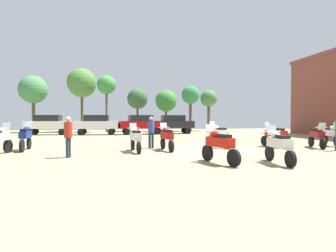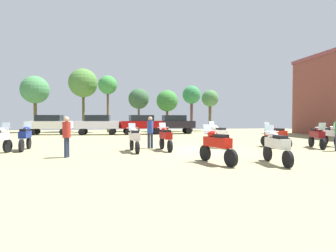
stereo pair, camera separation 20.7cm
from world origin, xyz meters
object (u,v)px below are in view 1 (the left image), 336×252
motorcycle_5 (279,145)px  car_4 (97,123)px  car_3 (48,123)px  tree_2 (190,96)px  car_2 (140,123)px  tree_6 (209,99)px  motorcycle_8 (26,137)px  person_3 (68,134)px  tree_1 (106,86)px  tree_4 (166,101)px  motorcycle_7 (317,136)px  motorcycle_6 (275,135)px  motorcycle_1 (167,137)px  tree_7 (137,99)px  motorcycle_11 (331,134)px  person_1 (151,130)px  tree_3 (33,90)px  car_1 (173,123)px  motorcycle_3 (219,135)px  motorcycle_9 (219,144)px  motorcycle_10 (135,138)px  tree_8 (82,83)px

motorcycle_5 → car_4: bearing=118.3°
car_3 → tree_2: bearing=-73.1°
car_2 → tree_6: tree_6 is taller
motorcycle_8 → car_4: (2.64, 12.85, 0.44)m
car_3 → person_3: bearing=-161.5°
tree_1 → tree_4: size_ratio=1.30×
motorcycle_7 → tree_1: 23.43m
motorcycle_6 → motorcycle_7: (2.19, -0.66, -0.02)m
motorcycle_7 → car_4: car_4 is taller
tree_2 → tree_4: size_ratio=1.12×
car_2 → tree_6: 11.78m
car_2 → car_4: 4.40m
tree_2 → motorcycle_1: bearing=-108.7°
car_3 → tree_7: tree_7 is taller
motorcycle_11 → car_3: (-19.79, 14.53, 0.46)m
person_1 → tree_4: (4.02, 17.99, 2.76)m
tree_1 → tree_3: (-8.38, 1.00, -0.56)m
motorcycle_1 → car_1: bearing=69.7°
tree_2 → motorcycle_8: bearing=-127.7°
tree_1 → tree_6: (13.17, 1.42, -1.35)m
motorcycle_5 → car_4: car_4 is taller
motorcycle_5 → car_1: 19.26m
motorcycle_3 → person_1: person_1 is taller
motorcycle_1 → tree_4: bearing=72.6°
person_3 → motorcycle_6: bearing=-62.5°
car_2 → person_1: size_ratio=2.51×
motorcycle_9 → motorcycle_8: bearing=129.2°
motorcycle_5 → motorcycle_8: size_ratio=1.01×
car_1 → car_3: bearing=84.9°
motorcycle_10 → car_4: 14.78m
car_3 → car_4: 4.90m
motorcycle_6 → motorcycle_10: size_ratio=1.04×
motorcycle_3 → person_3: person_3 is taller
car_2 → person_1: bearing=171.3°
motorcycle_10 → tree_4: tree_4 is taller
car_2 → tree_6: bearing=-63.8°
motorcycle_3 → motorcycle_8: 10.50m
motorcycle_8 → person_1: (6.59, -0.24, 0.32)m
motorcycle_9 → car_2: size_ratio=0.47×
motorcycle_3 → tree_6: tree_6 is taller
motorcycle_3 → tree_6: 20.65m
motorcycle_7 → tree_1: size_ratio=0.31×
tree_1 → tree_2: tree_1 is taller
motorcycle_9 → tree_3: tree_3 is taller
motorcycle_3 → motorcycle_5: bearing=-104.3°
motorcycle_1 → person_1: person_1 is taller
motorcycle_1 → motorcycle_9: (1.23, -4.34, 0.01)m
tree_3 → tree_8: tree_8 is taller
motorcycle_10 → car_4: (-3.00, 14.46, 0.46)m
motorcycle_9 → tree_6: 26.10m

